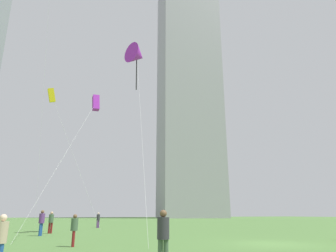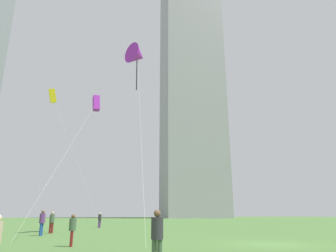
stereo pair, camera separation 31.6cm
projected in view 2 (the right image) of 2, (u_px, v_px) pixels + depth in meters
ground at (270, 244)px, 16.58m from camera, size 280.00×280.00×0.00m
person_standing_0 at (100, 219)px, 36.10m from camera, size 0.39×0.39×1.75m
person_standing_1 at (157, 234)px, 9.43m from camera, size 0.38×0.38×1.72m
person_standing_2 at (42, 221)px, 23.09m from camera, size 0.41×0.41×1.86m
person_standing_3 at (52, 221)px, 25.91m from camera, size 0.40×0.40×1.78m
person_standing_4 at (72, 228)px, 15.49m from camera, size 0.35×0.35×1.58m
kite_flying_0 at (96, 103)px, 27.79m from camera, size 5.55×7.41×12.11m
kite_flying_1 at (53, 96)px, 30.72m from camera, size 6.22×0.81×13.87m
kite_flying_2 at (137, 56)px, 30.10m from camera, size 3.87×12.60×17.83m
distant_highrise_1 at (191, 91)px, 136.25m from camera, size 29.44×27.79×109.37m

